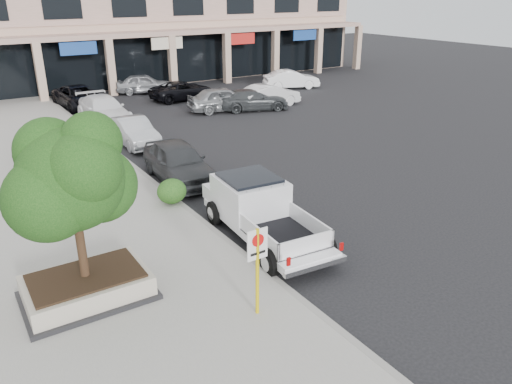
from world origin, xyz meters
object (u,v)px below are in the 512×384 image
pickup_truck (265,213)px  curb_car_a (178,162)px  planter_tree (75,177)px  curb_car_c (104,110)px  lot_car_a (223,99)px  lot_car_f (291,79)px  lot_car_d (183,90)px  planter (87,287)px  no_parking_sign (257,260)px  curb_car_b (134,132)px  lot_car_e (144,84)px  lot_car_c (253,100)px  lot_car_b (269,96)px  curb_car_d (80,97)px

pickup_truck → curb_car_a: 6.49m
planter_tree → curb_car_c: 19.45m
lot_car_a → lot_car_f: (8.61, 4.13, -0.07)m
lot_car_a → lot_car_d: bearing=17.7°
planter → no_parking_sign: 4.56m
pickup_truck → curb_car_b: bearing=93.7°
curb_car_b → curb_car_c: bearing=88.5°
planter_tree → planter: bearing=-131.0°
planter → lot_car_d: size_ratio=0.66×
planter → pickup_truck: size_ratio=0.54×
pickup_truck → lot_car_e: bearing=81.7°
pickup_truck → lot_car_c: (9.64, 15.95, -0.24)m
curb_car_a → lot_car_a: (7.90, 10.28, -0.02)m
lot_car_b → curb_car_b: bearing=104.5°
curb_car_c → lot_car_c: bearing=-13.5°
planter_tree → no_parking_sign: size_ratio=1.74×
planter → lot_car_e: lot_car_e is taller
planter → planter_tree: size_ratio=0.80×
planter → no_parking_sign: size_ratio=1.39×
lot_car_a → lot_car_f: bearing=-54.9°
planter → planter_tree: bearing=49.0°
lot_car_b → lot_car_f: 7.05m
planter_tree → curb_car_a: (5.59, 6.79, -2.59)m
curb_car_c → lot_car_d: bearing=26.4°
no_parking_sign → lot_car_d: (9.60, 24.96, -0.96)m
curb_car_a → curb_car_c: 11.55m
curb_car_b → lot_car_f: bearing=27.1°
pickup_truck → lot_car_d: (7.14, 21.60, -0.26)m
no_parking_sign → curb_car_c: 21.58m
curb_car_a → pickup_truck: bearing=-85.7°
curb_car_c → curb_car_d: 4.90m
planter_tree → lot_car_f: size_ratio=0.90×
lot_car_c → lot_car_d: 6.18m
no_parking_sign → lot_car_a: 22.63m
curb_car_b → lot_car_d: (6.99, 9.08, -0.04)m
lot_car_c → planter_tree: bearing=154.7°
planter_tree → pickup_truck: planter_tree is taller
lot_car_d → curb_car_d: bearing=74.4°
planter → curb_car_a: curb_car_a is taller
lot_car_c → curb_car_a: bearing=152.2°
planter → planter_tree: (0.13, 0.15, 2.94)m
curb_car_a → curb_car_b: curb_car_a is taller
lot_car_b → lot_car_c: lot_car_b is taller
lot_car_d → lot_car_e: size_ratio=1.11×
planter → curb_car_b: bearing=65.4°
curb_car_c → lot_car_a: 7.66m
planter_tree → curb_car_c: (5.94, 18.33, -2.64)m
planter_tree → curb_car_d: size_ratio=0.76×
planter → lot_car_b: lot_car_b is taller
curb_car_b → lot_car_e: size_ratio=0.99×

